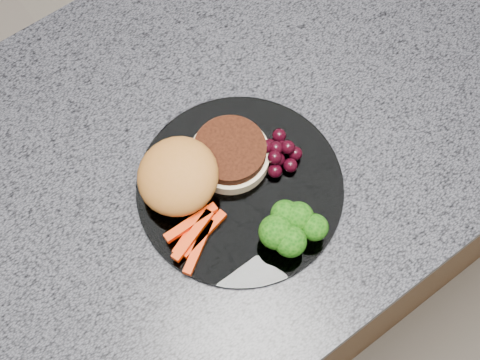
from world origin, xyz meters
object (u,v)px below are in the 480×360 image
plate (240,187)px  island_cabinet (240,237)px  grape_bunch (276,154)px  burger (197,169)px

plate → island_cabinet: bearing=53.7°
island_cabinet → grape_bunch: bearing=-87.2°
plate → burger: 0.06m
island_cabinet → burger: 0.51m
plate → burger: burger is taller
plate → burger: (-0.03, 0.04, 0.03)m
plate → burger: bearing=129.9°
burger → grape_bunch: 0.10m
island_cabinet → grape_bunch: (0.00, -0.07, 0.49)m
grape_bunch → island_cabinet: bearing=92.8°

